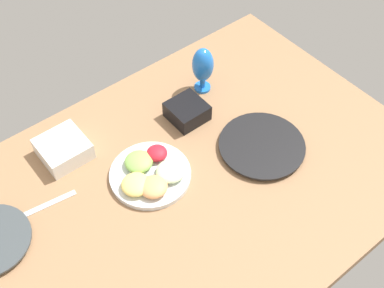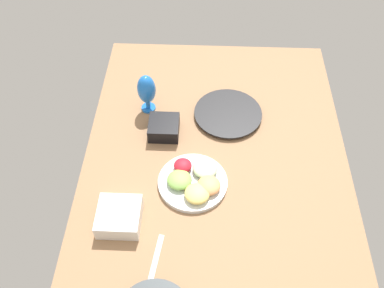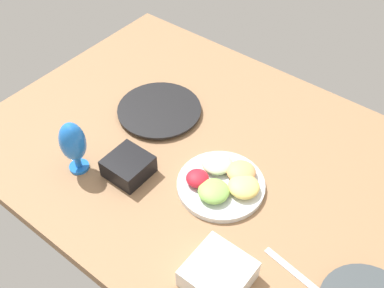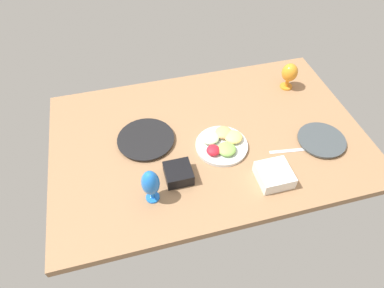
{
  "view_description": "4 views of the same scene",
  "coord_description": "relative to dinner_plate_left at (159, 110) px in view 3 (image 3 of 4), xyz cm",
  "views": [
    {
      "loc": [
        52.63,
        73.2,
        130.31
      ],
      "look_at": [
        -11.43,
        -6.71,
        6.37
      ],
      "focal_mm": 46.87,
      "sensor_mm": 36.0,
      "label": 1
    },
    {
      "loc": [
        94.46,
        -5.12,
        132.53
      ],
      "look_at": [
        -10.05,
        -9.45,
        6.37
      ],
      "focal_mm": 39.69,
      "sensor_mm": 36.0,
      "label": 2
    },
    {
      "loc": [
        50.4,
        -81.24,
        106.72
      ],
      "look_at": [
        -9.8,
        -4.76,
        6.37
      ],
      "focal_mm": 42.94,
      "sensor_mm": 36.0,
      "label": 3
    },
    {
      "loc": [
        -37.8,
        -110.23,
        125.94
      ],
      "look_at": [
        -11.17,
        -8.45,
        6.37
      ],
      "focal_mm": 31.01,
      "sensor_mm": 36.0,
      "label": 4
    }
  ],
  "objects": [
    {
      "name": "ground_plane",
      "position": [
        31.9,
        -5.07,
        -3.0
      ],
      "size": [
        160.0,
        104.0,
        4.0
      ],
      "primitive_type": "cube",
      "color": "#99704C"
    },
    {
      "name": "dinner_plate_left",
      "position": [
        0.0,
        0.0,
        0.0
      ],
      "size": [
        28.99,
        28.99,
        1.92
      ],
      "color": "#4C4C51",
      "rests_on": "ground_plane"
    },
    {
      "name": "fruit_platter",
      "position": [
        36.28,
        -13.15,
        1.26
      ],
      "size": [
        26.11,
        26.11,
        5.39
      ],
      "color": "silver",
      "rests_on": "ground_plane"
    },
    {
      "name": "hurricane_glass_blue",
      "position": [
        -2.7,
        -34.5,
        9.89
      ],
      "size": [
        7.79,
        7.79,
        18.41
      ],
      "color": "blue",
      "rests_on": "ground_plane"
    },
    {
      "name": "square_bowl_black",
      "position": [
        10.87,
        -26.51,
        2.45
      ],
      "size": [
        12.32,
        12.32,
        6.2
      ],
      "color": "black",
      "rests_on": "ground_plane"
    },
    {
      "name": "square_bowl_white",
      "position": [
        52.94,
        -38.54,
        2.54
      ],
      "size": [
        14.96,
        14.96,
        6.35
      ],
      "color": "white",
      "rests_on": "ground_plane"
    },
    {
      "name": "fork_by_right_plate",
      "position": [
        66.77,
        -24.68,
        -0.7
      ],
      "size": [
        18.08,
        4.27,
        0.6
      ],
      "primitive_type": "cube",
      "rotation": [
        0.0,
        0.0,
        -0.14
      ],
      "color": "silver",
      "rests_on": "ground_plane"
    }
  ]
}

